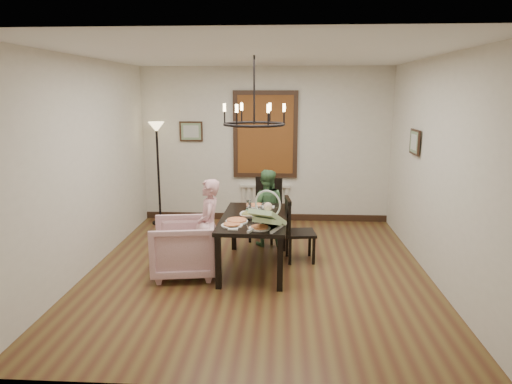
# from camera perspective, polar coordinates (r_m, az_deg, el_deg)

# --- Properties ---
(room_shell) EXTENTS (4.51, 5.00, 2.81)m
(room_shell) POSITION_cam_1_polar(r_m,az_deg,el_deg) (6.21, 0.40, 3.58)
(room_shell) COLOR brown
(room_shell) RESTS_ON ground
(dining_table) EXTENTS (0.91, 1.57, 0.72)m
(dining_table) POSITION_cam_1_polar(r_m,az_deg,el_deg) (6.12, -0.22, -3.86)
(dining_table) COLOR black
(dining_table) RESTS_ON room_shell
(chair_far) EXTENTS (0.56, 0.56, 1.01)m
(chair_far) POSITION_cam_1_polar(r_m,az_deg,el_deg) (7.30, 1.08, -2.25)
(chair_far) COLOR black
(chair_far) RESTS_ON room_shell
(chair_right) EXTENTS (0.45, 0.45, 0.92)m
(chair_right) POSITION_cam_1_polar(r_m,az_deg,el_deg) (6.48, 5.58, -4.66)
(chair_right) COLOR black
(chair_right) RESTS_ON room_shell
(armchair) EXTENTS (0.93, 0.91, 0.74)m
(armchair) POSITION_cam_1_polar(r_m,az_deg,el_deg) (6.06, -9.09, -6.84)
(armchair) COLOR beige
(armchair) RESTS_ON room_shell
(elderly_woman) EXTENTS (0.29, 0.41, 1.05)m
(elderly_woman) POSITION_cam_1_polar(r_m,az_deg,el_deg) (6.02, -5.85, -5.35)
(elderly_woman) COLOR #D39599
(elderly_woman) RESTS_ON room_shell
(seated_man) EXTENTS (0.50, 0.40, 0.99)m
(seated_man) POSITION_cam_1_polar(r_m,az_deg,el_deg) (7.09, 1.27, -2.78)
(seated_man) COLOR #4A7948
(seated_man) RESTS_ON room_shell
(baby_bouncer) EXTENTS (0.53, 0.60, 0.33)m
(baby_bouncer) POSITION_cam_1_polar(r_m,az_deg,el_deg) (5.53, 1.45, -2.98)
(baby_bouncer) COLOR #B5DA96
(baby_bouncer) RESTS_ON dining_table
(salad_bowl) EXTENTS (0.33, 0.33, 0.08)m
(salad_bowl) POSITION_cam_1_polar(r_m,az_deg,el_deg) (6.03, -0.75, -2.89)
(salad_bowl) COLOR white
(salad_bowl) RESTS_ON dining_table
(pizza_platter) EXTENTS (0.29, 0.29, 0.04)m
(pizza_platter) POSITION_cam_1_polar(r_m,az_deg,el_deg) (5.84, -2.43, -3.62)
(pizza_platter) COLOR tan
(pizza_platter) RESTS_ON dining_table
(drinking_glass) EXTENTS (0.07, 0.07, 0.14)m
(drinking_glass) POSITION_cam_1_polar(r_m,az_deg,el_deg) (6.04, 0.41, -2.56)
(drinking_glass) COLOR silver
(drinking_glass) RESTS_ON dining_table
(window_blinds) EXTENTS (1.00, 0.03, 1.40)m
(window_blinds) POSITION_cam_1_polar(r_m,az_deg,el_deg) (8.26, 1.17, 7.18)
(window_blinds) COLOR brown
(window_blinds) RESTS_ON room_shell
(radiator) EXTENTS (0.92, 0.12, 0.62)m
(radiator) POSITION_cam_1_polar(r_m,az_deg,el_deg) (8.49, 1.14, -1.23)
(radiator) COLOR silver
(radiator) RESTS_ON room_shell
(picture_back) EXTENTS (0.42, 0.03, 0.36)m
(picture_back) POSITION_cam_1_polar(r_m,az_deg,el_deg) (8.43, -8.11, 7.51)
(picture_back) COLOR black
(picture_back) RESTS_ON room_shell
(picture_right) EXTENTS (0.03, 0.42, 0.36)m
(picture_right) POSITION_cam_1_polar(r_m,az_deg,el_deg) (6.96, 19.23, 5.92)
(picture_right) COLOR black
(picture_right) RESTS_ON room_shell
(floor_lamp) EXTENTS (0.30, 0.30, 1.80)m
(floor_lamp) POSITION_cam_1_polar(r_m,az_deg,el_deg) (8.35, -12.09, 2.11)
(floor_lamp) COLOR black
(floor_lamp) RESTS_ON room_shell
(chandelier) EXTENTS (0.80, 0.80, 0.04)m
(chandelier) POSITION_cam_1_polar(r_m,az_deg,el_deg) (5.89, -0.23, 8.47)
(chandelier) COLOR black
(chandelier) RESTS_ON room_shell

